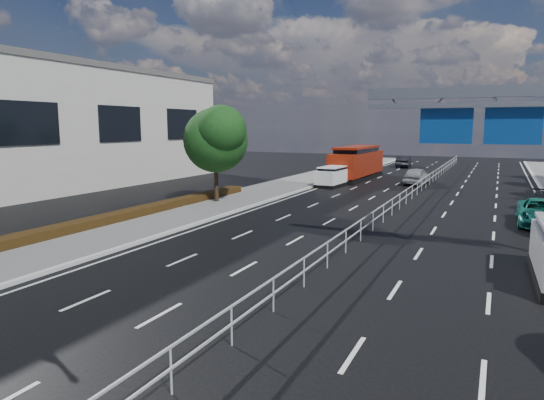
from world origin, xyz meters
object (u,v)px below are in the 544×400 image
at_px(white_minivan, 332,177).
at_px(near_car_dark, 404,161).
at_px(parked_car_teal, 542,213).
at_px(overhead_gantry, 536,118).
at_px(near_car_silver, 417,176).
at_px(red_bus, 357,162).

distance_m(white_minivan, near_car_dark, 23.70).
relative_size(near_car_dark, parked_car_teal, 0.90).
distance_m(overhead_gantry, white_minivan, 25.47).
relative_size(white_minivan, near_car_silver, 0.92).
relative_size(white_minivan, red_bus, 0.38).
height_order(white_minivan, parked_car_teal, white_minivan).
bearing_deg(red_bus, white_minivan, -91.18).
distance_m(white_minivan, parked_car_teal, 19.44).
distance_m(white_minivan, red_bus, 7.01).
height_order(red_bus, parked_car_teal, red_bus).
bearing_deg(near_car_dark, red_bus, 80.58).
xyz_separation_m(overhead_gantry, parked_car_teal, (1.13, 8.80, -4.90)).
xyz_separation_m(overhead_gantry, near_car_silver, (-7.90, 25.23, -4.83)).
xyz_separation_m(red_bus, near_car_dark, (1.72, 16.66, -0.96)).
bearing_deg(red_bus, near_car_silver, -17.47).
bearing_deg(white_minivan, overhead_gantry, -51.33).
relative_size(white_minivan, near_car_dark, 0.91).
bearing_deg(near_car_dark, near_car_silver, 99.94).
distance_m(near_car_silver, near_car_dark, 19.34).
relative_size(overhead_gantry, near_car_dark, 2.24).
distance_m(near_car_silver, parked_car_teal, 18.74).
distance_m(red_bus, near_car_dark, 16.77).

